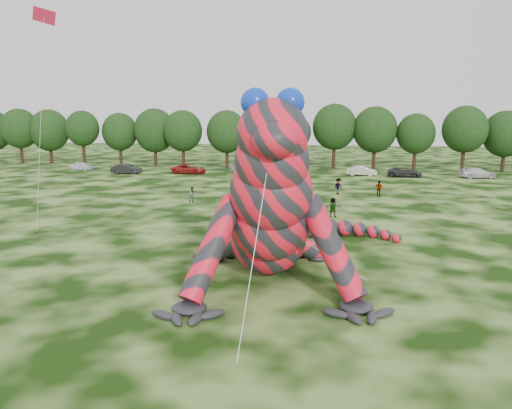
{
  "coord_description": "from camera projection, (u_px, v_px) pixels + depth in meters",
  "views": [
    {
      "loc": [
        8.16,
        -24.01,
        8.99
      ],
      "look_at": [
        3.73,
        2.76,
        4.0
      ],
      "focal_mm": 35.0,
      "sensor_mm": 36.0,
      "label": 1
    }
  ],
  "objects": [
    {
      "name": "tree_6",
      "position": [
        183.0,
        139.0,
        83.19
      ],
      "size": [
        6.52,
        5.86,
        9.49
      ],
      "primitive_type": null,
      "color": "black",
      "rests_on": "ground"
    },
    {
      "name": "tree_13",
      "position": [
        464.0,
        139.0,
        76.39
      ],
      "size": [
        6.83,
        6.15,
        10.13
      ],
      "primitive_type": null,
      "color": "black",
      "rests_on": "ground"
    },
    {
      "name": "spectator_1",
      "position": [
        193.0,
        195.0,
        50.59
      ],
      "size": [
        0.98,
        0.96,
        1.59
      ],
      "primitive_type": "imported",
      "rotation": [
        0.0,
        0.0,
        0.72
      ],
      "color": "gray",
      "rests_on": "ground"
    },
    {
      "name": "car_6",
      "position": [
        405.0,
        172.0,
        71.2
      ],
      "size": [
        5.14,
        2.95,
        1.35
      ],
      "primitive_type": "imported",
      "rotation": [
        0.0,
        0.0,
        1.42
      ],
      "color": "#2A292C",
      "rests_on": "ground"
    },
    {
      "name": "tree_9",
      "position": [
        295.0,
        142.0,
        80.92
      ],
      "size": [
        5.27,
        4.74,
        8.68
      ],
      "primitive_type": null,
      "color": "black",
      "rests_on": "ground"
    },
    {
      "name": "tree_7",
      "position": [
        227.0,
        139.0,
        82.11
      ],
      "size": [
        6.68,
        6.01,
        9.48
      ],
      "primitive_type": null,
      "color": "black",
      "rests_on": "ground"
    },
    {
      "name": "car_7",
      "position": [
        478.0,
        173.0,
        69.9
      ],
      "size": [
        5.22,
        2.85,
        1.44
      ],
      "primitive_type": "imported",
      "rotation": [
        0.0,
        0.0,
        1.75
      ],
      "color": "silver",
      "rests_on": "ground"
    },
    {
      "name": "tree_2",
      "position": [
        50.0,
        137.0,
        89.28
      ],
      "size": [
        7.04,
        6.34,
        9.64
      ],
      "primitive_type": null,
      "color": "black",
      "rests_on": "ground"
    },
    {
      "name": "car_1",
      "position": [
        127.0,
        169.0,
        74.6
      ],
      "size": [
        4.68,
        2.12,
        1.49
      ],
      "primitive_type": "imported",
      "rotation": [
        0.0,
        0.0,
        1.69
      ],
      "color": "black",
      "rests_on": "ground"
    },
    {
      "name": "spectator_5",
      "position": [
        333.0,
        207.0,
        43.59
      ],
      "size": [
        1.65,
        0.66,
        1.73
      ],
      "primitive_type": "imported",
      "rotation": [
        0.0,
        0.0,
        3.24
      ],
      "color": "gray",
      "rests_on": "ground"
    },
    {
      "name": "tree_8",
      "position": [
        262.0,
        141.0,
        81.39
      ],
      "size": [
        6.14,
        5.53,
        8.94
      ],
      "primitive_type": null,
      "color": "black",
      "rests_on": "ground"
    },
    {
      "name": "car_5",
      "position": [
        362.0,
        171.0,
        72.58
      ],
      "size": [
        4.37,
        1.68,
        1.42
      ],
      "primitive_type": "imported",
      "rotation": [
        0.0,
        0.0,
        1.53
      ],
      "color": "#BCB7AC",
      "rests_on": "ground"
    },
    {
      "name": "tree_4",
      "position": [
        120.0,
        139.0,
        87.14
      ],
      "size": [
        6.22,
        5.6,
        9.06
      ],
      "primitive_type": null,
      "color": "black",
      "rests_on": "ground"
    },
    {
      "name": "spectator_2",
      "position": [
        338.0,
        186.0,
        55.78
      ],
      "size": [
        1.29,
        1.33,
        1.82
      ],
      "primitive_type": "imported",
      "rotation": [
        0.0,
        0.0,
        0.84
      ],
      "color": "gray",
      "rests_on": "ground"
    },
    {
      "name": "tree_3",
      "position": [
        83.0,
        138.0,
        86.49
      ],
      "size": [
        5.81,
        5.23,
        9.44
      ],
      "primitive_type": null,
      "color": "black",
      "rests_on": "ground"
    },
    {
      "name": "tree_5",
      "position": [
        155.0,
        137.0,
        85.76
      ],
      "size": [
        7.16,
        6.44,
        9.8
      ],
      "primitive_type": null,
      "color": "black",
      "rests_on": "ground"
    },
    {
      "name": "tree_10",
      "position": [
        334.0,
        136.0,
        80.93
      ],
      "size": [
        7.09,
        6.38,
        10.5
      ],
      "primitive_type": null,
      "color": "black",
      "rests_on": "ground"
    },
    {
      "name": "ground",
      "position": [
        178.0,
        286.0,
        26.23
      ],
      "size": [
        240.0,
        240.0,
        0.0
      ],
      "primitive_type": "plane",
      "color": "#16330A",
      "rests_on": "ground"
    },
    {
      "name": "tree_11",
      "position": [
        375.0,
        138.0,
        79.58
      ],
      "size": [
        7.01,
        6.31,
        10.07
      ],
      "primitive_type": null,
      "color": "black",
      "rests_on": "ground"
    },
    {
      "name": "tree_14",
      "position": [
        505.0,
        141.0,
        76.99
      ],
      "size": [
        6.82,
        6.14,
        9.4
      ],
      "primitive_type": null,
      "color": "black",
      "rests_on": "ground"
    },
    {
      "name": "flying_kite",
      "position": [
        44.0,
        34.0,
        32.72
      ],
      "size": [
        4.14,
        2.7,
        16.04
      ],
      "color": "red",
      "rests_on": "ground"
    },
    {
      "name": "car_4",
      "position": [
        288.0,
        170.0,
        73.65
      ],
      "size": [
        4.46,
        2.21,
        1.46
      ],
      "primitive_type": "imported",
      "rotation": [
        0.0,
        0.0,
        1.69
      ],
      "color": "navy",
      "rests_on": "ground"
    },
    {
      "name": "tree_1",
      "position": [
        20.0,
        136.0,
        89.44
      ],
      "size": [
        6.74,
        6.07,
        9.81
      ],
      "primitive_type": null,
      "color": "black",
      "rests_on": "ground"
    },
    {
      "name": "car_0",
      "position": [
        81.0,
        166.0,
        79.67
      ],
      "size": [
        4.1,
        2.31,
        1.32
      ],
      "primitive_type": "imported",
      "rotation": [
        0.0,
        0.0,
        1.37
      ],
      "color": "white",
      "rests_on": "ground"
    },
    {
      "name": "car_2",
      "position": [
        189.0,
        169.0,
        74.84
      ],
      "size": [
        5.36,
        2.86,
        1.43
      ],
      "primitive_type": "imported",
      "rotation": [
        0.0,
        0.0,
        1.48
      ],
      "color": "maroon",
      "rests_on": "ground"
    },
    {
      "name": "car_3",
      "position": [
        245.0,
        169.0,
        75.24
      ],
      "size": [
        4.58,
        2.46,
        1.26
      ],
      "primitive_type": "imported",
      "rotation": [
        0.0,
        0.0,
        1.4
      ],
      "color": "#ABB1B5",
      "rests_on": "ground"
    },
    {
      "name": "tree_12",
      "position": [
        415.0,
        142.0,
        78.23
      ],
      "size": [
        5.99,
        5.39,
        8.97
      ],
      "primitive_type": null,
      "color": "black",
      "rests_on": "ground"
    },
    {
      "name": "inflatable_gecko",
      "position": [
        268.0,
        183.0,
        28.28
      ],
      "size": [
        20.58,
        23.14,
        10.17
      ],
      "primitive_type": null,
      "rotation": [
        0.0,
        0.0,
        0.19
      ],
      "color": "red",
      "rests_on": "ground"
    },
    {
      "name": "spectator_3",
      "position": [
        379.0,
        189.0,
        54.26
      ],
      "size": [
        1.11,
        0.89,
        1.77
      ],
      "primitive_type": "imported",
      "rotation": [
        0.0,
        0.0,
        2.62
      ],
      "color": "gray",
      "rests_on": "ground"
    }
  ]
}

